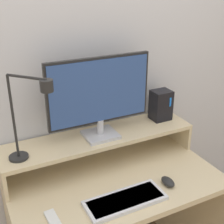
{
  "coord_description": "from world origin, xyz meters",
  "views": [
    {
      "loc": [
        -0.6,
        -0.86,
        1.73
      ],
      "look_at": [
        -0.0,
        0.35,
        1.13
      ],
      "focal_mm": 50.0,
      "sensor_mm": 36.0,
      "label": 1
    }
  ],
  "objects_px": {
    "keyboard": "(125,200)",
    "router_dock": "(161,105)",
    "mouse": "(168,182)",
    "remote_control": "(55,224)",
    "desk_lamp": "(30,114)",
    "monitor": "(99,95)"
  },
  "relations": [
    {
      "from": "router_dock",
      "to": "keyboard",
      "type": "height_order",
      "value": "router_dock"
    },
    {
      "from": "mouse",
      "to": "remote_control",
      "type": "bearing_deg",
      "value": -178.32
    },
    {
      "from": "monitor",
      "to": "keyboard",
      "type": "relative_size",
      "value": 1.46
    },
    {
      "from": "router_dock",
      "to": "mouse",
      "type": "distance_m",
      "value": 0.48
    },
    {
      "from": "mouse",
      "to": "remote_control",
      "type": "distance_m",
      "value": 0.58
    },
    {
      "from": "desk_lamp",
      "to": "keyboard",
      "type": "bearing_deg",
      "value": -38.13
    },
    {
      "from": "remote_control",
      "to": "router_dock",
      "type": "bearing_deg",
      "value": 26.58
    },
    {
      "from": "desk_lamp",
      "to": "router_dock",
      "type": "xyz_separation_m",
      "value": [
        0.78,
        0.13,
        -0.15
      ]
    },
    {
      "from": "router_dock",
      "to": "desk_lamp",
      "type": "bearing_deg",
      "value": -170.5
    },
    {
      "from": "monitor",
      "to": "keyboard",
      "type": "bearing_deg",
      "value": -95.65
    },
    {
      "from": "monitor",
      "to": "remote_control",
      "type": "xyz_separation_m",
      "value": [
        -0.37,
        -0.35,
        -0.39
      ]
    },
    {
      "from": "desk_lamp",
      "to": "mouse",
      "type": "bearing_deg",
      "value": -22.52
    },
    {
      "from": "router_dock",
      "to": "remote_control",
      "type": "xyz_separation_m",
      "value": [
        -0.78,
        -0.39,
        -0.24
      ]
    },
    {
      "from": "desk_lamp",
      "to": "monitor",
      "type": "bearing_deg",
      "value": 14.17
    },
    {
      "from": "monitor",
      "to": "keyboard",
      "type": "distance_m",
      "value": 0.53
    },
    {
      "from": "router_dock",
      "to": "mouse",
      "type": "xyz_separation_m",
      "value": [
        -0.2,
        -0.37,
        -0.24
      ]
    },
    {
      "from": "keyboard",
      "to": "mouse",
      "type": "height_order",
      "value": "mouse"
    },
    {
      "from": "desk_lamp",
      "to": "keyboard",
      "type": "distance_m",
      "value": 0.58
    },
    {
      "from": "keyboard",
      "to": "router_dock",
      "type": "bearing_deg",
      "value": 41.16
    },
    {
      "from": "desk_lamp",
      "to": "mouse",
      "type": "xyz_separation_m",
      "value": [
        0.59,
        -0.24,
        -0.39
      ]
    },
    {
      "from": "router_dock",
      "to": "remote_control",
      "type": "bearing_deg",
      "value": -153.42
    },
    {
      "from": "mouse",
      "to": "remote_control",
      "type": "height_order",
      "value": "mouse"
    }
  ]
}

